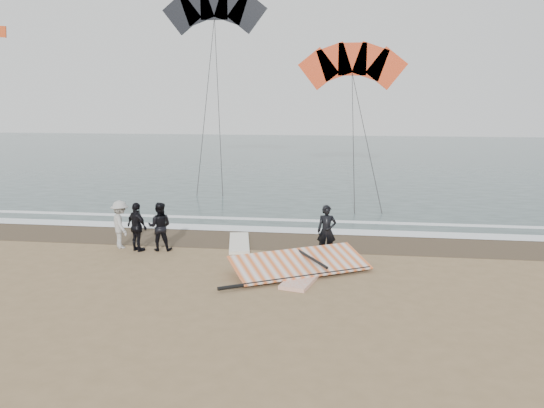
{
  "coord_description": "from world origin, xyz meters",
  "views": [
    {
      "loc": [
        2.25,
        -13.59,
        4.92
      ],
      "look_at": [
        0.01,
        3.0,
        1.6
      ],
      "focal_mm": 35.0,
      "sensor_mm": 36.0,
      "label": 1
    }
  ],
  "objects": [
    {
      "name": "foam_far",
      "position": [
        0.0,
        7.6,
        0.03
      ],
      "size": [
        120.0,
        0.45,
        0.01
      ],
      "primitive_type": "cube",
      "color": "white",
      "rests_on": "sea"
    },
    {
      "name": "trio_cluster",
      "position": [
        -4.45,
        2.7,
        0.81
      ],
      "size": [
        2.38,
        1.32,
        1.63
      ],
      "color": "black",
      "rests_on": "ground"
    },
    {
      "name": "sail_rig",
      "position": [
        1.04,
        1.15,
        0.2
      ],
      "size": [
        4.19,
        3.62,
        0.51
      ],
      "color": "black",
      "rests_on": "ground"
    },
    {
      "name": "sea",
      "position": [
        0.0,
        33.0,
        0.01
      ],
      "size": [
        120.0,
        54.0,
        0.02
      ],
      "primitive_type": "cube",
      "color": "#233838",
      "rests_on": "ground"
    },
    {
      "name": "kite_red",
      "position": [
        2.66,
        20.96,
        6.8
      ],
      "size": [
        7.63,
        6.03,
        13.51
      ],
      "color": "#E9431B",
      "rests_on": "ground"
    },
    {
      "name": "board_cream",
      "position": [
        -1.24,
        3.77,
        0.05
      ],
      "size": [
        1.14,
        2.58,
        0.1
      ],
      "primitive_type": "cube",
      "rotation": [
        0.0,
        0.0,
        0.2
      ],
      "color": "white",
      "rests_on": "ground"
    },
    {
      "name": "ground",
      "position": [
        0.0,
        0.0,
        0.0
      ],
      "size": [
        120.0,
        120.0,
        0.0
      ],
      "primitive_type": "plane",
      "color": "#8C704C",
      "rests_on": "ground"
    },
    {
      "name": "board_white",
      "position": [
        1.3,
        0.7,
        0.05
      ],
      "size": [
        1.33,
        2.67,
        0.1
      ],
      "primitive_type": "cube",
      "rotation": [
        0.0,
        0.0,
        -0.25
      ],
      "color": "silver",
      "rests_on": "ground"
    },
    {
      "name": "kite_dark",
      "position": [
        -6.28,
        21.63,
        10.37
      ],
      "size": [
        7.79,
        4.73,
        13.88
      ],
      "color": "black",
      "rests_on": "ground"
    },
    {
      "name": "man_main",
      "position": [
        1.79,
        2.75,
        0.83
      ],
      "size": [
        0.63,
        0.43,
        1.66
      ],
      "primitive_type": "imported",
      "rotation": [
        0.0,
        0.0,
        0.06
      ],
      "color": "black",
      "rests_on": "ground"
    },
    {
      "name": "wet_sand",
      "position": [
        0.0,
        4.5,
        0.01
      ],
      "size": [
        120.0,
        2.8,
        0.01
      ],
      "primitive_type": "cube",
      "color": "#4C3D2B",
      "rests_on": "ground"
    },
    {
      "name": "foam_near",
      "position": [
        0.0,
        5.9,
        0.03
      ],
      "size": [
        120.0,
        0.9,
        0.01
      ],
      "primitive_type": "cube",
      "color": "white",
      "rests_on": "sea"
    }
  ]
}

